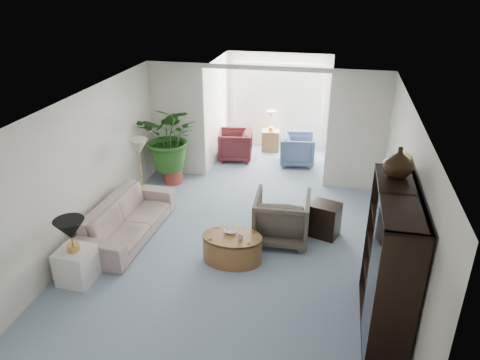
% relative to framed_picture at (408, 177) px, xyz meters
% --- Properties ---
extents(floor, '(6.00, 6.00, 0.00)m').
position_rel_framed_picture_xyz_m(floor, '(-2.46, 0.10, -1.70)').
color(floor, '#889AB4').
rests_on(floor, ground).
extents(sunroom_floor, '(2.60, 2.60, 0.00)m').
position_rel_framed_picture_xyz_m(sunroom_floor, '(-2.46, 4.20, -1.70)').
color(sunroom_floor, '#889AB4').
rests_on(sunroom_floor, ground).
extents(back_pier_left, '(1.20, 0.12, 2.50)m').
position_rel_framed_picture_xyz_m(back_pier_left, '(-4.36, 3.10, -0.45)').
color(back_pier_left, silver).
rests_on(back_pier_left, ground).
extents(back_pier_right, '(1.20, 0.12, 2.50)m').
position_rel_framed_picture_xyz_m(back_pier_right, '(-0.56, 3.10, -0.45)').
color(back_pier_right, silver).
rests_on(back_pier_right, ground).
extents(back_header, '(2.60, 0.12, 0.10)m').
position_rel_framed_picture_xyz_m(back_header, '(-2.46, 3.10, 0.75)').
color(back_header, silver).
rests_on(back_header, back_pier_left).
extents(window_pane, '(2.20, 0.02, 1.50)m').
position_rel_framed_picture_xyz_m(window_pane, '(-2.46, 5.28, -0.30)').
color(window_pane, white).
extents(window_blinds, '(2.20, 0.02, 1.50)m').
position_rel_framed_picture_xyz_m(window_blinds, '(-2.46, 5.25, -0.30)').
color(window_blinds, white).
extents(framed_picture, '(0.04, 0.50, 0.40)m').
position_rel_framed_picture_xyz_m(framed_picture, '(0.00, 0.00, 0.00)').
color(framed_picture, beige).
extents(sofa, '(0.96, 2.26, 0.65)m').
position_rel_framed_picture_xyz_m(sofa, '(-4.37, 0.37, -1.37)').
color(sofa, '#BFB6A2').
rests_on(sofa, ground).
extents(end_table, '(0.51, 0.51, 0.54)m').
position_rel_framed_picture_xyz_m(end_table, '(-4.57, -0.98, -1.43)').
color(end_table, white).
rests_on(end_table, ground).
extents(table_lamp, '(0.44, 0.44, 0.30)m').
position_rel_framed_picture_xyz_m(table_lamp, '(-4.57, -0.98, -0.81)').
color(table_lamp, black).
rests_on(table_lamp, end_table).
extents(floor_lamp, '(0.36, 0.36, 0.28)m').
position_rel_framed_picture_xyz_m(floor_lamp, '(-4.54, 1.41, -0.45)').
color(floor_lamp, beige).
rests_on(floor_lamp, ground).
extents(coffee_table, '(0.98, 0.98, 0.45)m').
position_rel_framed_picture_xyz_m(coffee_table, '(-2.44, 0.01, -1.47)').
color(coffee_table, '#946236').
rests_on(coffee_table, ground).
extents(coffee_bowl, '(0.21, 0.21, 0.05)m').
position_rel_framed_picture_xyz_m(coffee_bowl, '(-2.49, 0.11, -1.22)').
color(coffee_bowl, silver).
rests_on(coffee_bowl, coffee_table).
extents(coffee_cup, '(0.10, 0.10, 0.09)m').
position_rel_framed_picture_xyz_m(coffee_cup, '(-2.29, -0.09, -1.20)').
color(coffee_cup, '#B6B39F').
rests_on(coffee_cup, coffee_table).
extents(wingback_chair, '(0.94, 0.97, 0.85)m').
position_rel_framed_picture_xyz_m(wingback_chair, '(-1.76, 0.80, -1.28)').
color(wingback_chair, '#5E574A').
rests_on(wingback_chair, ground).
extents(side_table_dark, '(0.60, 0.53, 0.60)m').
position_rel_framed_picture_xyz_m(side_table_dark, '(-1.06, 1.10, -1.40)').
color(side_table_dark, black).
rests_on(side_table_dark, ground).
extents(entertainment_cabinet, '(0.47, 1.75, 1.94)m').
position_rel_framed_picture_xyz_m(entertainment_cabinet, '(-0.23, -1.06, -0.73)').
color(entertainment_cabinet, black).
rests_on(entertainment_cabinet, ground).
extents(cabinet_urn, '(0.36, 0.36, 0.38)m').
position_rel_framed_picture_xyz_m(cabinet_urn, '(-0.23, -0.56, 0.43)').
color(cabinet_urn, black).
rests_on(cabinet_urn, entertainment_cabinet).
extents(plant_pot, '(0.40, 0.40, 0.32)m').
position_rel_framed_picture_xyz_m(plant_pot, '(-4.35, 2.61, -1.54)').
color(plant_pot, '#A93F31').
rests_on(plant_pot, ground).
extents(house_plant, '(1.30, 1.12, 1.44)m').
position_rel_framed_picture_xyz_m(house_plant, '(-4.35, 2.61, -0.66)').
color(house_plant, '#285A1E').
rests_on(house_plant, plant_pot).
extents(sunroom_chair_blue, '(0.89, 0.87, 0.72)m').
position_rel_framed_picture_xyz_m(sunroom_chair_blue, '(-1.83, 4.19, -1.34)').
color(sunroom_chair_blue, '#49607E').
rests_on(sunroom_chair_blue, ground).
extents(sunroom_chair_maroon, '(0.88, 0.86, 0.72)m').
position_rel_framed_picture_xyz_m(sunroom_chair_maroon, '(-3.33, 4.19, -1.34)').
color(sunroom_chair_maroon, '#571E24').
rests_on(sunroom_chair_maroon, ground).
extents(sunroom_table, '(0.47, 0.39, 0.53)m').
position_rel_framed_picture_xyz_m(sunroom_table, '(-2.58, 4.94, -1.44)').
color(sunroom_table, '#946236').
rests_on(sunroom_table, ground).
extents(shelf_clutter, '(0.30, 0.81, 1.06)m').
position_rel_framed_picture_xyz_m(shelf_clutter, '(-0.28, -1.23, -0.61)').
color(shelf_clutter, '#3B3A37').
rests_on(shelf_clutter, entertainment_cabinet).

